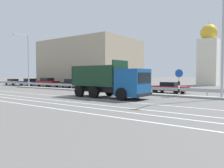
{
  "coord_description": "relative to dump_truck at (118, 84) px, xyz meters",
  "views": [
    {
      "loc": [
        15.11,
        -18.69,
        2.11
      ],
      "look_at": [
        1.74,
        -0.45,
        1.14
      ],
      "focal_mm": 35.0,
      "sensor_mm": 36.0,
      "label": 1
    }
  ],
  "objects": [
    {
      "name": "parked_car_3",
      "position": [
        -14.62,
        8.36,
        -0.6
      ],
      "size": [
        4.83,
        1.85,
        1.43
      ],
      "rotation": [
        0.0,
        0.0,
        -1.57
      ],
      "color": "black",
      "rests_on": "ground_plane"
    },
    {
      "name": "lane_strip_3",
      "position": [
        -1.07,
        -7.2,
        -1.31
      ],
      "size": [
        70.16,
        0.16,
        0.01
      ],
      "primitive_type": "cube",
      "color": "silver",
      "rests_on": "ground_plane"
    },
    {
      "name": "lane_strip_0",
      "position": [
        -1.07,
        -1.78,
        -1.31
      ],
      "size": [
        70.16,
        0.16,
        0.01
      ],
      "primitive_type": "cube",
      "color": "silver",
      "rests_on": "ground_plane"
    },
    {
      "name": "parked_car_1",
      "position": [
        -26.42,
        8.43,
        -0.62
      ],
      "size": [
        4.69,
        1.98,
        1.37
      ],
      "rotation": [
        0.0,
        0.0,
        1.63
      ],
      "color": "navy",
      "rests_on": "ground_plane"
    },
    {
      "name": "parked_car_6",
      "position": [
        1.62,
        7.98,
        -0.65
      ],
      "size": [
        4.25,
        2.17,
        1.27
      ],
      "rotation": [
        0.0,
        0.0,
        1.5
      ],
      "color": "maroon",
      "rests_on": "ground_plane"
    },
    {
      "name": "background_building_0",
      "position": [
        -19.45,
        17.83,
        3.16
      ],
      "size": [
        18.28,
        12.87,
        8.95
      ],
      "primitive_type": "cube",
      "color": "tan",
      "rests_on": "ground_plane"
    },
    {
      "name": "church_tower",
      "position": [
        0.92,
        29.95,
        4.52
      ],
      "size": [
        3.6,
        3.6,
        12.83
      ],
      "color": "silver",
      "rests_on": "ground_plane"
    },
    {
      "name": "dump_truck",
      "position": [
        0.0,
        0.0,
        0.0
      ],
      "size": [
        7.68,
        2.78,
        3.38
      ],
      "rotation": [
        0.0,
        0.0,
        -1.59
      ],
      "color": "#144C8C",
      "rests_on": "ground_plane"
    },
    {
      "name": "ground_plane",
      "position": [
        -4.03,
        2.73,
        -1.31
      ],
      "size": [
        320.0,
        320.0,
        0.0
      ],
      "primitive_type": "plane",
      "color": "#605E5B"
    },
    {
      "name": "lane_strip_2",
      "position": [
        -1.07,
        -5.64,
        -1.31
      ],
      "size": [
        70.16,
        0.16,
        0.01
      ],
      "primitive_type": "cube",
      "color": "silver",
      "rests_on": "ground_plane"
    },
    {
      "name": "street_lamp_0",
      "position": [
        -20.39,
        4.13,
        3.4
      ],
      "size": [
        0.71,
        2.62,
        8.38
      ],
      "color": "#ADADB2",
      "rests_on": "ground_plane"
    },
    {
      "name": "median_island",
      "position": [
        -4.03,
        4.54,
        -1.22
      ],
      "size": [
        38.59,
        1.1,
        0.18
      ],
      "primitive_type": "cube",
      "color": "gray",
      "rests_on": "ground_plane"
    },
    {
      "name": "street_lamp_1",
      "position": [
        7.67,
        4.4,
        4.6
      ],
      "size": [
        0.71,
        2.52,
        10.76
      ],
      "color": "#ADADB2",
      "rests_on": "ground_plane"
    },
    {
      "name": "parked_car_4",
      "position": [
        -9.64,
        8.36,
        -0.56
      ],
      "size": [
        4.2,
        2.08,
        1.49
      ],
      "rotation": [
        0.0,
        0.0,
        -1.52
      ],
      "color": "silver",
      "rests_on": "ground_plane"
    },
    {
      "name": "parked_car_2",
      "position": [
        -20.16,
        7.81,
        -0.53
      ],
      "size": [
        4.49,
        1.86,
        1.54
      ],
      "rotation": [
        0.0,
        0.0,
        -1.57
      ],
      "color": "maroon",
      "rests_on": "ground_plane"
    },
    {
      "name": "median_road_sign",
      "position": [
        3.96,
        4.54,
        0.11
      ],
      "size": [
        0.8,
        0.16,
        2.64
      ],
      "color": "white",
      "rests_on": "ground_plane"
    },
    {
      "name": "parked_car_0",
      "position": [
        -32.05,
        8.3,
        -0.66
      ],
      "size": [
        4.71,
        1.97,
        1.25
      ],
      "rotation": [
        0.0,
        0.0,
        -1.63
      ],
      "color": "#A3A3A8",
      "rests_on": "ground_plane"
    },
    {
      "name": "median_guardrail",
      "position": [
        -4.03,
        5.87,
        -0.74
      ],
      "size": [
        70.16,
        0.09,
        0.78
      ],
      "color": "#9EA0A5",
      "rests_on": "ground_plane"
    },
    {
      "name": "parked_car_5",
      "position": [
        -4.36,
        8.01,
        -0.51
      ],
      "size": [
        4.45,
        2.03,
        1.59
      ],
      "rotation": [
        0.0,
        0.0,
        -1.57
      ],
      "color": "gray",
      "rests_on": "ground_plane"
    },
    {
      "name": "lane_strip_1",
      "position": [
        -1.07,
        -4.29,
        -1.31
      ],
      "size": [
        70.16,
        0.16,
        0.01
      ],
      "primitive_type": "cube",
      "color": "silver",
      "rests_on": "ground_plane"
    }
  ]
}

